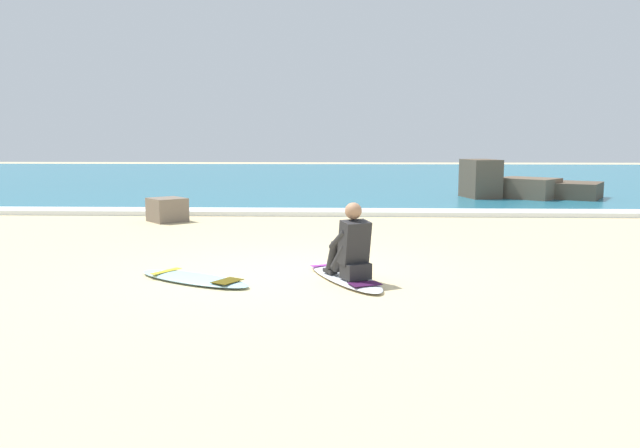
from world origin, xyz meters
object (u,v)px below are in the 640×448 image
surfboard_spare_near (194,278)px  shoreline_rock (167,210)px  surfer_seated (351,249)px  surfboard_main (344,276)px

surfboard_spare_near → shoreline_rock: size_ratio=2.44×
surfer_seated → shoreline_rock: (-3.95, 5.79, -0.18)m
surfboard_main → shoreline_rock: size_ratio=2.83×
surfboard_spare_near → shoreline_rock: 6.09m
surfboard_spare_near → shoreline_rock: bearing=108.7°
surfer_seated → shoreline_rock: bearing=124.3°
surfer_seated → shoreline_rock: size_ratio=1.29×
surfboard_main → surfer_seated: (0.09, -0.24, 0.40)m
surfboard_spare_near → surfboard_main: bearing=6.6°
surfer_seated → shoreline_rock: surfer_seated is taller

